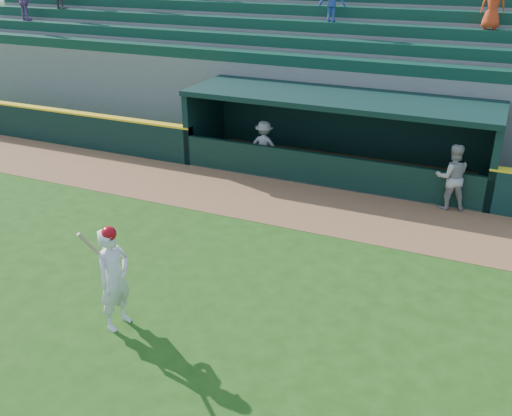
{
  "coord_description": "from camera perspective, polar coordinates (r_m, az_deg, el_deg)",
  "views": [
    {
      "loc": [
        4.6,
        -8.73,
        6.44
      ],
      "look_at": [
        0.0,
        1.6,
        1.3
      ],
      "focal_mm": 40.0,
      "sensor_mm": 36.0,
      "label": 1
    }
  ],
  "objects": [
    {
      "name": "field_wall_left",
      "position": [
        23.49,
        -23.25,
        8.06
      ],
      "size": [
        15.5,
        0.3,
        1.2
      ],
      "primitive_type": "cube",
      "color": "black",
      "rests_on": "ground"
    },
    {
      "name": "wall_stripe_left",
      "position": [
        23.34,
        -23.5,
        9.53
      ],
      "size": [
        15.5,
        0.32,
        0.06
      ],
      "primitive_type": "cube",
      "color": "yellow",
      "rests_on": "field_wall_left"
    },
    {
      "name": "dugout_player_inside",
      "position": [
        18.12,
        0.83,
        6.27
      ],
      "size": [
        1.06,
        0.66,
        1.59
      ],
      "primitive_type": "imported",
      "rotation": [
        0.0,
        0.0,
        3.21
      ],
      "color": "#A7A7A2",
      "rests_on": "ground"
    },
    {
      "name": "warning_track",
      "position": [
        15.76,
        4.88,
        0.24
      ],
      "size": [
        40.0,
        3.0,
        0.01
      ],
      "primitive_type": "cube",
      "color": "brown",
      "rests_on": "ground"
    },
    {
      "name": "dugout_player_front",
      "position": [
        16.1,
        19.0,
        2.96
      ],
      "size": [
        1.05,
        0.92,
        1.82
      ],
      "primitive_type": "imported",
      "rotation": [
        0.0,
        0.0,
        3.45
      ],
      "color": "#A1A19C",
      "rests_on": "ground"
    },
    {
      "name": "ground",
      "position": [
        11.78,
        -3.2,
        -8.73
      ],
      "size": [
        120.0,
        120.0,
        0.0
      ],
      "primitive_type": "plane",
      "color": "#1E4511",
      "rests_on": "ground"
    },
    {
      "name": "batter_at_plate",
      "position": [
        10.7,
        -14.02,
        -6.78
      ],
      "size": [
        0.62,
        0.83,
        2.07
      ],
      "color": "white",
      "rests_on": "ground"
    },
    {
      "name": "stands",
      "position": [
        22.18,
        11.83,
        13.44
      ],
      "size": [
        34.5,
        6.25,
        7.53
      ],
      "color": "slate",
      "rests_on": "ground"
    },
    {
      "name": "dugout",
      "position": [
        18.09,
        8.36,
        7.85
      ],
      "size": [
        9.4,
        2.8,
        2.46
      ],
      "color": "slate",
      "rests_on": "ground"
    }
  ]
}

